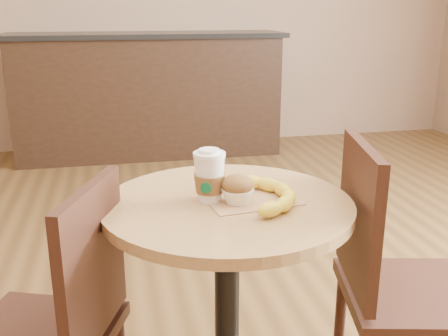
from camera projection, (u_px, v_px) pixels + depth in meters
name	position (u px, v px, depth m)	size (l,w,h in m)	color
cafe_table	(227.00, 276.00, 1.47)	(0.68, 0.68, 0.75)	black
chair_left	(58.00, 327.00, 1.34)	(0.48, 0.48, 0.85)	#371C13
chair_right	(393.00, 280.00, 1.51)	(0.47, 0.47, 0.90)	#371C13
service_counter	(149.00, 94.00, 4.51)	(2.30, 0.65, 1.04)	black
kraft_bag	(251.00, 199.00, 1.41)	(0.24, 0.18, 0.00)	#AB7D52
coffee_cup	(209.00, 178.00, 1.38)	(0.09, 0.09, 0.14)	white
muffin	(238.00, 189.00, 1.37)	(0.09, 0.09, 0.08)	white
banana	(272.00, 194.00, 1.39)	(0.15, 0.29, 0.04)	yellow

